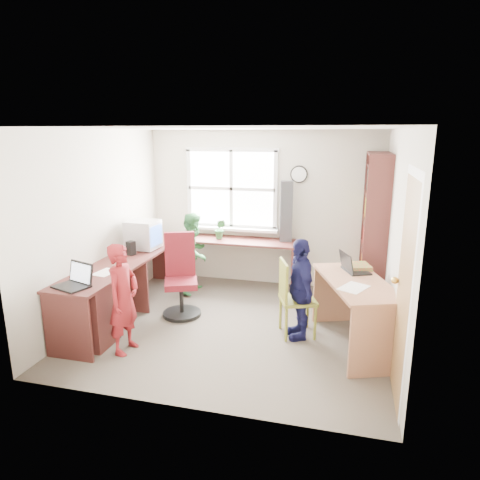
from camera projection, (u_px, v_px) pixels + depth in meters
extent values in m
cube|color=#4D463D|center=(235.00, 327.00, 5.36)|extent=(3.60, 3.40, 0.02)
cube|color=white|center=(235.00, 127.00, 4.77)|extent=(3.60, 3.40, 0.02)
cube|color=beige|center=(263.00, 209.00, 6.68)|extent=(3.60, 0.02, 2.40)
cube|color=beige|center=(181.00, 279.00, 3.46)|extent=(3.60, 0.02, 2.40)
cube|color=beige|center=(99.00, 225.00, 5.50)|extent=(0.02, 3.40, 2.40)
cube|color=beige|center=(396.00, 242.00, 4.64)|extent=(0.02, 3.40, 2.40)
cube|color=white|center=(231.00, 189.00, 6.70)|extent=(1.40, 0.01, 1.20)
cube|color=white|center=(231.00, 189.00, 6.69)|extent=(1.48, 0.04, 1.28)
cube|color=olive|center=(403.00, 293.00, 3.71)|extent=(0.02, 0.82, 2.00)
sphere|color=gold|center=(395.00, 280.00, 4.02)|extent=(0.07, 0.07, 0.07)
cylinder|color=black|center=(299.00, 174.00, 6.38)|extent=(0.26, 0.03, 0.26)
cylinder|color=white|center=(299.00, 174.00, 6.37)|extent=(0.22, 0.01, 0.22)
cube|color=#502320|center=(127.00, 259.00, 5.63)|extent=(0.60, 2.70, 0.03)
cube|color=#502320|center=(243.00, 241.00, 6.58)|extent=(1.65, 0.56, 0.03)
cube|color=#502320|center=(129.00, 286.00, 5.72)|extent=(0.56, 0.03, 0.72)
cube|color=#502320|center=(67.00, 328.00, 4.48)|extent=(0.56, 0.03, 0.72)
cube|color=#502320|center=(168.00, 259.00, 6.96)|extent=(0.56, 0.03, 0.72)
cube|color=#502320|center=(294.00, 268.00, 6.48)|extent=(0.03, 0.52, 0.72)
cube|color=#502320|center=(88.00, 314.00, 4.83)|extent=(0.54, 0.45, 0.72)
cube|color=tan|center=(357.00, 282.00, 4.69)|extent=(1.04, 1.48, 0.03)
cube|color=tan|center=(378.00, 342.00, 4.16)|extent=(0.56, 0.23, 0.74)
cube|color=tan|center=(336.00, 294.00, 5.41)|extent=(0.56, 0.23, 0.74)
cube|color=#502320|center=(376.00, 240.00, 5.35)|extent=(0.30, 0.02, 2.10)
cube|color=#502320|center=(372.00, 224.00, 6.29)|extent=(0.30, 0.02, 2.10)
cube|color=#502320|center=(380.00, 153.00, 5.57)|extent=(0.30, 1.00, 0.02)
cube|color=#502320|center=(369.00, 299.00, 6.06)|extent=(0.30, 1.00, 0.02)
cube|color=#502320|center=(370.00, 275.00, 5.98)|extent=(0.30, 1.00, 0.02)
cube|color=#502320|center=(372.00, 249.00, 5.88)|extent=(0.30, 1.00, 0.02)
cube|color=#502320|center=(375.00, 222.00, 5.79)|extent=(0.30, 1.00, 0.02)
cube|color=#502320|center=(377.00, 194.00, 5.70)|extent=(0.30, 1.00, 0.02)
cube|color=#502320|center=(379.00, 165.00, 5.61)|extent=(0.30, 1.00, 0.02)
cube|color=#AD2018|center=(370.00, 297.00, 5.75)|extent=(0.25, 0.28, 0.27)
cube|color=#184894|center=(369.00, 288.00, 6.05)|extent=(0.25, 0.30, 0.29)
cube|color=#1D7B33|center=(369.00, 281.00, 6.33)|extent=(0.25, 0.26, 0.30)
cube|color=gold|center=(372.00, 270.00, 5.65)|extent=(0.25, 0.28, 0.30)
cube|color=#70317B|center=(371.00, 263.00, 5.95)|extent=(0.25, 0.30, 0.32)
cube|color=orange|center=(370.00, 258.00, 6.24)|extent=(0.25, 0.26, 0.29)
cube|color=#252525|center=(375.00, 242.00, 5.56)|extent=(0.25, 0.28, 0.32)
cube|color=beige|center=(373.00, 238.00, 5.87)|extent=(0.25, 0.30, 0.29)
cube|color=#AD2018|center=(372.00, 232.00, 6.15)|extent=(0.25, 0.26, 0.30)
cube|color=#184894|center=(377.00, 215.00, 5.47)|extent=(0.25, 0.28, 0.29)
cube|color=#1D7B33|center=(375.00, 210.00, 5.77)|extent=(0.25, 0.30, 0.30)
cube|color=gold|center=(374.00, 205.00, 6.05)|extent=(0.25, 0.26, 0.32)
cube|color=#70317B|center=(379.00, 184.00, 5.38)|extent=(0.25, 0.28, 0.30)
cube|color=orange|center=(378.00, 181.00, 5.68)|extent=(0.25, 0.30, 0.32)
cube|color=#252525|center=(376.00, 180.00, 5.96)|extent=(0.25, 0.26, 0.29)
cylinder|color=black|center=(182.00, 313.00, 5.66)|extent=(0.66, 0.66, 0.04)
cylinder|color=black|center=(182.00, 299.00, 5.61)|extent=(0.07, 0.07, 0.38)
cube|color=maroon|center=(181.00, 283.00, 5.56)|extent=(0.54, 0.54, 0.08)
cube|color=maroon|center=(180.00, 254.00, 5.67)|extent=(0.39, 0.22, 0.59)
cylinder|color=olive|center=(286.00, 324.00, 4.91)|extent=(0.04, 0.04, 0.43)
cylinder|color=olive|center=(315.00, 323.00, 4.95)|extent=(0.04, 0.04, 0.43)
cylinder|color=olive|center=(280.00, 312.00, 5.24)|extent=(0.04, 0.04, 0.43)
cylinder|color=olive|center=(308.00, 311.00, 5.28)|extent=(0.04, 0.04, 0.43)
cube|color=olive|center=(298.00, 300.00, 5.04)|extent=(0.51, 0.51, 0.04)
cube|color=olive|center=(283.00, 281.00, 4.96)|extent=(0.16, 0.36, 0.47)
cube|color=silver|center=(144.00, 248.00, 6.07)|extent=(0.32, 0.26, 0.02)
cube|color=silver|center=(143.00, 234.00, 6.02)|extent=(0.44, 0.40, 0.39)
cube|color=#3F72F2|center=(156.00, 235.00, 5.96)|extent=(0.03, 0.33, 0.28)
cube|color=black|center=(71.00, 287.00, 4.55)|extent=(0.43, 0.36, 0.02)
cube|color=black|center=(81.00, 273.00, 4.63)|extent=(0.36, 0.18, 0.24)
cube|color=white|center=(80.00, 273.00, 4.62)|extent=(0.31, 0.14, 0.19)
cube|color=black|center=(356.00, 271.00, 5.00)|extent=(0.36, 0.41, 0.02)
cube|color=black|center=(346.00, 262.00, 4.95)|extent=(0.19, 0.33, 0.22)
cube|color=#3F72F2|center=(347.00, 262.00, 4.95)|extent=(0.16, 0.29, 0.18)
cube|color=black|center=(131.00, 248.00, 5.75)|extent=(0.12, 0.12, 0.19)
cube|color=black|center=(156.00, 238.00, 6.34)|extent=(0.10, 0.10, 0.18)
cube|color=black|center=(286.00, 211.00, 6.40)|extent=(0.21, 0.19, 0.91)
cube|color=red|center=(358.00, 267.00, 5.09)|extent=(0.34, 0.34, 0.06)
cube|color=white|center=(105.00, 272.00, 5.04)|extent=(0.24, 0.32, 0.00)
cube|color=white|center=(354.00, 288.00, 4.47)|extent=(0.36, 0.40, 0.00)
imported|color=#2C6F38|center=(220.00, 229.00, 6.60)|extent=(0.18, 0.15, 0.31)
imported|color=maroon|center=(123.00, 299.00, 4.61)|extent=(0.34, 0.47, 1.22)
imported|color=#337F40|center=(194.00, 253.00, 6.39)|extent=(0.51, 0.63, 1.21)
imported|color=#151542|center=(300.00, 289.00, 4.94)|extent=(0.54, 0.76, 1.20)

